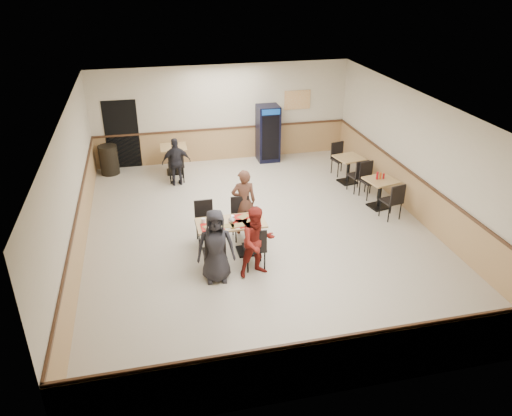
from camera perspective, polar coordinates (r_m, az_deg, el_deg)
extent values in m
plane|color=beige|center=(11.82, 0.42, -2.80)|extent=(10.00, 10.00, 0.00)
plane|color=silver|center=(10.67, 0.47, 11.38)|extent=(10.00, 10.00, 0.00)
plane|color=beige|center=(15.80, -3.82, 10.72)|extent=(8.00, 0.00, 8.00)
plane|color=beige|center=(7.02, 10.11, -11.60)|extent=(8.00, 0.00, 8.00)
plane|color=beige|center=(11.02, -20.25, 1.89)|extent=(0.00, 10.00, 10.00)
plane|color=beige|center=(12.64, 18.46, 5.29)|extent=(0.00, 10.00, 10.00)
cube|color=tan|center=(16.09, -3.70, 7.28)|extent=(7.98, 0.03, 1.00)
cube|color=tan|center=(13.00, 17.78, 1.18)|extent=(0.03, 9.98, 1.00)
cube|color=#472B19|center=(15.91, -3.75, 9.07)|extent=(7.98, 0.04, 0.06)
cube|color=black|center=(15.75, -15.06, 8.10)|extent=(1.00, 0.02, 2.10)
cube|color=orange|center=(16.23, 4.75, 12.21)|extent=(0.85, 0.02, 0.60)
cube|color=black|center=(10.95, -4.69, -5.35)|extent=(0.47, 0.47, 0.04)
cylinder|color=black|center=(10.76, -4.77, -3.64)|extent=(0.09, 0.09, 0.71)
cube|color=tan|center=(10.58, -4.84, -1.93)|extent=(0.74, 0.74, 0.04)
cube|color=black|center=(11.06, -0.93, -4.90)|extent=(0.47, 0.47, 0.04)
cylinder|color=black|center=(10.87, -0.95, -3.21)|extent=(0.09, 0.09, 0.71)
cube|color=tan|center=(10.69, -0.96, -1.51)|extent=(0.74, 0.74, 0.04)
imported|color=black|center=(9.80, -4.63, -4.37)|extent=(0.80, 0.56, 1.54)
imported|color=maroon|center=(9.94, 0.15, -3.89)|extent=(0.83, 0.71, 1.51)
imported|color=brown|center=(11.48, -1.41, 0.70)|extent=(0.59, 0.39, 1.58)
imported|color=black|center=(14.25, -9.09, 5.23)|extent=(0.83, 0.38, 1.38)
cube|color=#B6110C|center=(10.45, -5.02, -2.14)|extent=(0.47, 0.35, 0.02)
cube|color=#B6110C|center=(10.78, -1.38, -1.09)|extent=(0.47, 0.35, 0.02)
cube|color=#B6110C|center=(10.54, -0.78, -1.75)|extent=(0.47, 0.35, 0.02)
cube|color=#B6110C|center=(10.55, -1.34, -1.75)|extent=(0.47, 0.35, 0.02)
cylinder|color=white|center=(10.44, -3.27, -2.14)|extent=(0.24, 0.24, 0.01)
cube|color=tan|center=(10.43, -3.27, -2.08)|extent=(0.31, 0.24, 0.02)
cylinder|color=white|center=(10.46, -2.12, -2.06)|extent=(0.24, 0.24, 0.01)
cube|color=tan|center=(10.45, -2.12, -2.01)|extent=(0.29, 0.20, 0.02)
cylinder|color=white|center=(10.45, -5.30, -2.19)|extent=(0.24, 0.24, 0.01)
cube|color=tan|center=(10.44, -5.31, -2.13)|extent=(0.32, 0.26, 0.02)
cylinder|color=white|center=(10.61, -0.29, -1.58)|extent=(0.24, 0.24, 0.01)
cube|color=tan|center=(10.61, -0.29, -1.53)|extent=(0.32, 0.27, 0.02)
cylinder|color=white|center=(10.81, -1.41, -1.04)|extent=(0.24, 0.24, 0.01)
cube|color=tan|center=(10.80, -1.42, -0.98)|extent=(0.32, 0.30, 0.02)
cylinder|color=silver|center=(10.62, -6.06, -1.44)|extent=(0.08, 0.08, 0.10)
cylinder|color=silver|center=(10.30, -4.31, -2.30)|extent=(0.08, 0.08, 0.10)
cylinder|color=silver|center=(10.30, -5.49, -2.34)|extent=(0.08, 0.08, 0.10)
cylinder|color=silver|center=(10.61, -4.34, -1.39)|extent=(0.08, 0.08, 0.10)
cylinder|color=#B0B2C4|center=(10.65, -2.68, -1.17)|extent=(0.07, 0.07, 0.12)
ellipsoid|color=silver|center=(10.58, -2.77, -1.40)|extent=(0.16, 0.16, 0.11)
cube|color=black|center=(13.40, 13.78, 0.21)|extent=(0.55, 0.55, 0.04)
cylinder|color=black|center=(13.24, 13.95, 1.65)|extent=(0.09, 0.09, 0.70)
cube|color=tan|center=(13.10, 14.12, 3.09)|extent=(0.86, 0.86, 0.04)
cube|color=black|center=(14.72, 10.37, 3.00)|extent=(0.55, 0.55, 0.04)
cylinder|color=black|center=(14.58, 10.49, 4.34)|extent=(0.09, 0.09, 0.70)
cube|color=tan|center=(14.45, 10.60, 5.66)|extent=(0.85, 0.85, 0.04)
cylinder|color=#AD0C13|center=(13.05, 13.69, 3.63)|extent=(0.06, 0.06, 0.20)
cylinder|color=#C8541A|center=(13.09, 14.04, 3.60)|extent=(0.06, 0.06, 0.17)
cylinder|color=#AD0C13|center=(13.14, 14.38, 3.56)|extent=(0.05, 0.05, 0.14)
cube|color=black|center=(15.36, -9.21, 4.13)|extent=(0.50, 0.50, 0.04)
cylinder|color=black|center=(15.22, -9.31, 5.50)|extent=(0.10, 0.10, 0.75)
cube|color=tan|center=(15.09, -9.42, 6.86)|extent=(0.78, 0.78, 0.04)
cube|color=black|center=(15.87, 1.38, 8.53)|extent=(0.67, 0.65, 1.77)
cube|color=black|center=(15.58, 1.68, 7.99)|extent=(0.54, 0.02, 1.40)
cube|color=#0D3F96|center=(15.33, 1.73, 10.89)|extent=(0.56, 0.02, 0.17)
cylinder|color=black|center=(15.57, -16.46, 5.30)|extent=(0.55, 0.55, 0.87)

